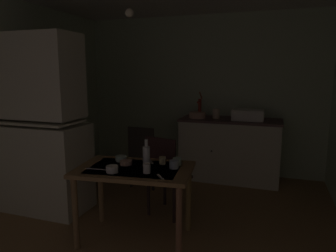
% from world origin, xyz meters
% --- Properties ---
extents(ground_plane, '(5.08, 5.08, 0.00)m').
position_xyz_m(ground_plane, '(0.00, 0.00, 0.00)').
color(ground_plane, olive).
extents(wall_back, '(3.91, 0.10, 2.48)m').
position_xyz_m(wall_back, '(0.00, 2.09, 1.24)').
color(wall_back, beige).
rests_on(wall_back, ground).
extents(wall_left, '(0.10, 4.18, 2.48)m').
position_xyz_m(wall_left, '(-1.96, 0.00, 1.24)').
color(wall_left, beige).
rests_on(wall_left, ground).
extents(hutch_cabinet, '(1.02, 0.56, 2.03)m').
position_xyz_m(hutch_cabinet, '(-1.38, -0.03, 0.95)').
color(hutch_cabinet, silver).
rests_on(hutch_cabinet, ground).
extents(counter_cabinet, '(1.47, 0.64, 0.92)m').
position_xyz_m(counter_cabinet, '(0.54, 1.72, 0.46)').
color(counter_cabinet, silver).
rests_on(counter_cabinet, ground).
extents(sink_basin, '(0.44, 0.34, 0.15)m').
position_xyz_m(sink_basin, '(0.78, 1.72, 1.00)').
color(sink_basin, white).
rests_on(sink_basin, counter_cabinet).
extents(hand_pump, '(0.05, 0.27, 0.39)m').
position_xyz_m(hand_pump, '(0.05, 1.77, 1.09)').
color(hand_pump, maroon).
rests_on(hand_pump, counter_cabinet).
extents(mixing_bowl_counter, '(0.24, 0.24, 0.09)m').
position_xyz_m(mixing_bowl_counter, '(0.04, 1.67, 0.96)').
color(mixing_bowl_counter, tan).
rests_on(mixing_bowl_counter, counter_cabinet).
extents(stoneware_crock, '(0.11, 0.11, 0.14)m').
position_xyz_m(stoneware_crock, '(0.32, 1.72, 0.99)').
color(stoneware_crock, beige).
rests_on(stoneware_crock, counter_cabinet).
extents(dining_table, '(1.15, 0.80, 0.72)m').
position_xyz_m(dining_table, '(-0.08, -0.32, 0.62)').
color(dining_table, olive).
rests_on(dining_table, ground).
extents(chair_far_side, '(0.48, 0.48, 0.92)m').
position_xyz_m(chair_far_side, '(0.03, 0.25, 0.48)').
color(chair_far_side, '#2F221F').
rests_on(chair_far_side, ground).
extents(chair_by_counter, '(0.41, 0.41, 0.87)m').
position_xyz_m(chair_by_counter, '(-0.55, 1.01, 0.46)').
color(chair_by_counter, '#2C231F').
rests_on(chair_by_counter, ground).
extents(serving_bowl_wide, '(0.12, 0.12, 0.04)m').
position_xyz_m(serving_bowl_wide, '(-0.20, -0.26, 0.74)').
color(serving_bowl_wide, tan).
rests_on(serving_bowl_wide, dining_table).
extents(soup_bowl_small, '(0.11, 0.11, 0.05)m').
position_xyz_m(soup_bowl_small, '(-0.30, -0.16, 0.75)').
color(soup_bowl_small, '#ADD1C1').
rests_on(soup_bowl_small, dining_table).
extents(sauce_dish, '(0.11, 0.11, 0.06)m').
position_xyz_m(sauce_dish, '(-0.21, -0.51, 0.75)').
color(sauce_dish, white).
rests_on(sauce_dish, dining_table).
extents(teacup_mint, '(0.09, 0.09, 0.08)m').
position_xyz_m(teacup_mint, '(0.28, -0.22, 0.76)').
color(teacup_mint, '#9EB2C6').
rests_on(teacup_mint, dining_table).
extents(teacup_cream, '(0.07, 0.07, 0.07)m').
position_xyz_m(teacup_cream, '(0.13, -0.12, 0.76)').
color(teacup_cream, beige).
rests_on(teacup_cream, dining_table).
extents(mug_dark, '(0.09, 0.09, 0.07)m').
position_xyz_m(mug_dark, '(0.28, -0.11, 0.76)').
color(mug_dark, '#ADD1C1').
rests_on(mug_dark, dining_table).
extents(mug_tall, '(0.07, 0.07, 0.08)m').
position_xyz_m(mug_tall, '(0.09, -0.43, 0.76)').
color(mug_tall, white).
rests_on(mug_tall, dining_table).
extents(glass_bottle, '(0.07, 0.07, 0.28)m').
position_xyz_m(glass_bottle, '(0.04, -0.30, 0.83)').
color(glass_bottle, '#B7BCC1').
rests_on(glass_bottle, dining_table).
extents(table_knife, '(0.21, 0.03, 0.00)m').
position_xyz_m(table_knife, '(-0.39, -0.48, 0.72)').
color(table_knife, silver).
rests_on(table_knife, dining_table).
extents(teaspoon_near_bowl, '(0.11, 0.13, 0.00)m').
position_xyz_m(teaspoon_near_bowl, '(0.24, -0.49, 0.72)').
color(teaspoon_near_bowl, beige).
rests_on(teaspoon_near_bowl, dining_table).
extents(teaspoon_by_cup, '(0.10, 0.13, 0.00)m').
position_xyz_m(teaspoon_by_cup, '(0.00, -0.10, 0.72)').
color(teaspoon_by_cup, beige).
rests_on(teaspoon_by_cup, dining_table).
extents(pendant_bulb, '(0.08, 0.08, 0.08)m').
position_xyz_m(pendant_bulb, '(-0.18, -0.16, 2.15)').
color(pendant_bulb, '#F9EFCC').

